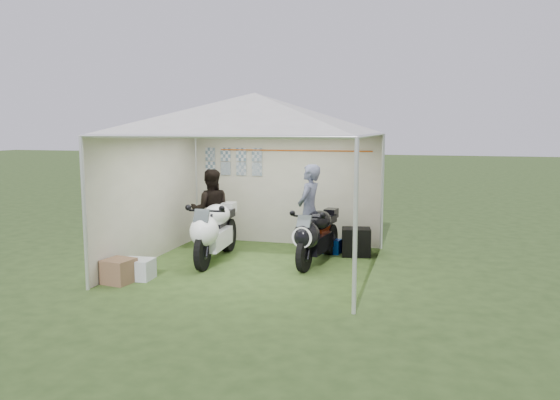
# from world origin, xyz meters

# --- Properties ---
(ground) EXTENTS (80.00, 80.00, 0.00)m
(ground) POSITION_xyz_m (0.00, 0.00, 0.00)
(ground) COLOR #2F471C
(ground) RESTS_ON ground
(canopy_tent) EXTENTS (5.66, 5.66, 3.00)m
(canopy_tent) POSITION_xyz_m (-0.00, 0.03, 2.58)
(canopy_tent) COLOR silver
(canopy_tent) RESTS_ON ground
(motorcycle_white) EXTENTS (0.58, 2.15, 1.06)m
(motorcycle_white) POSITION_xyz_m (-0.82, 0.12, 0.59)
(motorcycle_white) COLOR black
(motorcycle_white) RESTS_ON ground
(motorcycle_black) EXTENTS (0.60, 1.97, 0.97)m
(motorcycle_black) POSITION_xyz_m (0.99, 0.44, 0.54)
(motorcycle_black) COLOR black
(motorcycle_black) RESTS_ON ground
(paddock_stand) EXTENTS (0.40, 0.28, 0.28)m
(paddock_stand) POSITION_xyz_m (1.11, 1.32, 0.14)
(paddock_stand) COLOR blue
(paddock_stand) RESTS_ON ground
(person_dark_jacket) EXTENTS (0.96, 0.86, 1.61)m
(person_dark_jacket) POSITION_xyz_m (-1.24, 0.96, 0.81)
(person_dark_jacket) COLOR black
(person_dark_jacket) RESTS_ON ground
(person_blue_jacket) EXTENTS (0.52, 0.70, 1.74)m
(person_blue_jacket) POSITION_xyz_m (0.74, 1.00, 0.87)
(person_blue_jacket) COLOR slate
(person_blue_jacket) RESTS_ON ground
(equipment_box) EXTENTS (0.60, 0.51, 0.53)m
(equipment_box) POSITION_xyz_m (1.60, 1.27, 0.26)
(equipment_box) COLOR black
(equipment_box) RESTS_ON ground
(crate_0) EXTENTS (0.50, 0.40, 0.33)m
(crate_0) POSITION_xyz_m (-1.58, -1.28, 0.16)
(crate_0) COLOR silver
(crate_0) RESTS_ON ground
(crate_1) EXTENTS (0.48, 0.48, 0.38)m
(crate_1) POSITION_xyz_m (-1.75, -1.55, 0.19)
(crate_1) COLOR brown
(crate_1) RESTS_ON ground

